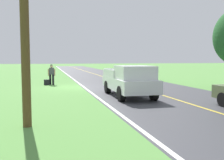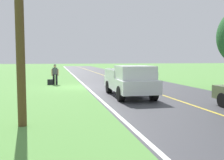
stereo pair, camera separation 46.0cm
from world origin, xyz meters
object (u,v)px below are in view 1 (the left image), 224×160
(hitchhiker_walking, at_px, (52,73))
(suitcase_carried, at_px, (47,82))
(sedan_near_oncoming, at_px, (137,73))
(pickup_truck_passing, at_px, (130,80))

(hitchhiker_walking, xyz_separation_m, suitcase_carried, (0.41, 0.11, -0.75))
(suitcase_carried, bearing_deg, sedan_near_oncoming, 100.14)
(suitcase_carried, bearing_deg, pickup_truck_passing, 26.21)
(pickup_truck_passing, relative_size, sedan_near_oncoming, 1.23)
(hitchhiker_walking, height_order, suitcase_carried, hitchhiker_walking)
(suitcase_carried, bearing_deg, hitchhiker_walking, 100.86)
(suitcase_carried, xyz_separation_m, pickup_truck_passing, (-4.66, 8.17, 0.73))
(hitchhiker_walking, xyz_separation_m, sedan_near_oncoming, (-8.46, -2.05, -0.23))
(pickup_truck_passing, bearing_deg, sedan_near_oncoming, -112.22)
(suitcase_carried, relative_size, sedan_near_oncoming, 0.10)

